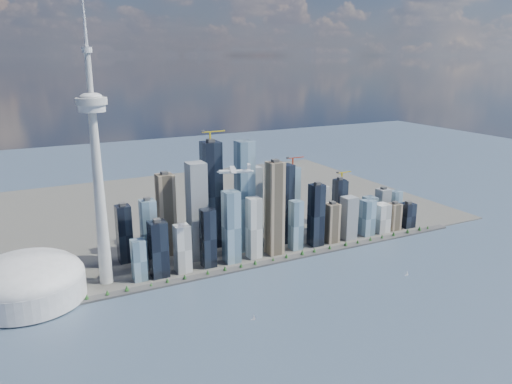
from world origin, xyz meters
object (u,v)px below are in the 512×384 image
sailboat_west (254,318)px  airplane (235,171)px  needle_tower (97,166)px  sailboat_east (407,274)px  dome_stadium (27,281)px

sailboat_west → airplane: bearing=98.0°
needle_tower → sailboat_east: size_ratio=50.91×
dome_stadium → sailboat_west: size_ratio=18.81×
needle_tower → airplane: 256.83m
needle_tower → dome_stadium: 241.40m
dome_stadium → sailboat_east: (692.97, -232.27, -35.97)m
dome_stadium → sailboat_east: 731.75m
airplane → sailboat_east: (310.90, -158.16, -215.36)m
needle_tower → sailboat_west: needle_tower is taller
sailboat_east → airplane: bearing=159.6°
sailboat_east → needle_tower: bearing=162.9°
airplane → sailboat_west: 281.10m
sailboat_west → sailboat_east: bearing=26.1°
dome_stadium → airplane: 428.55m
airplane → sailboat_west: airplane is taller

